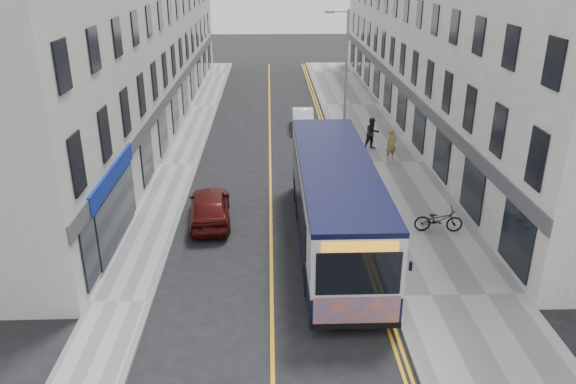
{
  "coord_description": "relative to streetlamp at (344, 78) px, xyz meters",
  "views": [
    {
      "loc": [
        0.01,
        -16.95,
        10.46
      ],
      "look_at": [
        0.72,
        4.31,
        1.6
      ],
      "focal_mm": 35.0,
      "sensor_mm": 36.0,
      "label": 1
    }
  ],
  "objects": [
    {
      "name": "car_white",
      "position": [
        -1.97,
        5.02,
        -3.74
      ],
      "size": [
        1.47,
        3.95,
        1.29
      ],
      "primitive_type": "imported",
      "rotation": [
        0.0,
        0.0,
        -0.03
      ],
      "color": "white",
      "rests_on": "ground"
    },
    {
      "name": "kerb_west",
      "position": [
        -8.17,
        -2.0,
        -4.32
      ],
      "size": [
        0.18,
        64.0,
        0.13
      ],
      "primitive_type": "cube",
      "color": "slate",
      "rests_on": "ground"
    },
    {
      "name": "road_dbl_yellow_outer",
      "position": [
        -0.42,
        -2.0,
        -4.38
      ],
      "size": [
        0.1,
        64.0,
        0.01
      ],
      "primitive_type": "cube",
      "color": "orange",
      "rests_on": "ground"
    },
    {
      "name": "bicycle",
      "position": [
        2.67,
        -10.52,
        -3.75
      ],
      "size": [
        2.01,
        0.83,
        1.03
      ],
      "primitive_type": "imported",
      "rotation": [
        0.0,
        0.0,
        1.5
      ],
      "color": "black",
      "rests_on": "pavement_east"
    },
    {
      "name": "ground",
      "position": [
        -4.17,
        -14.0,
        -4.38
      ],
      "size": [
        140.0,
        140.0,
        0.0
      ],
      "primitive_type": "plane",
      "color": "black",
      "rests_on": "ground"
    },
    {
      "name": "road_centre_line",
      "position": [
        -4.17,
        -2.0,
        -4.38
      ],
      "size": [
        0.12,
        64.0,
        0.01
      ],
      "primitive_type": "cube",
      "color": "orange",
      "rests_on": "ground"
    },
    {
      "name": "pedestrian_near",
      "position": [
        2.51,
        -1.69,
        -3.36
      ],
      "size": [
        0.77,
        0.64,
        1.8
      ],
      "primitive_type": "imported",
      "rotation": [
        0.0,
        0.0,
        0.38
      ],
      "color": "olive",
      "rests_on": "pavement_east"
    },
    {
      "name": "pavement_east",
      "position": [
        2.08,
        -2.0,
        -4.32
      ],
      "size": [
        4.5,
        64.0,
        0.12
      ],
      "primitive_type": "cube",
      "color": "gray",
      "rests_on": "ground"
    },
    {
      "name": "terrace_west",
      "position": [
        -13.17,
        7.0,
        2.12
      ],
      "size": [
        6.0,
        46.0,
        13.0
      ],
      "primitive_type": "cube",
      "color": "beige",
      "rests_on": "ground"
    },
    {
      "name": "road_dbl_yellow_inner",
      "position": [
        -0.62,
        -2.0,
        -4.38
      ],
      "size": [
        0.1,
        64.0,
        0.01
      ],
      "primitive_type": "cube",
      "color": "orange",
      "rests_on": "ground"
    },
    {
      "name": "kerb_east",
      "position": [
        -0.17,
        -2.0,
        -4.32
      ],
      "size": [
        0.18,
        64.0,
        0.13
      ],
      "primitive_type": "cube",
      "color": "slate",
      "rests_on": "ground"
    },
    {
      "name": "car_maroon",
      "position": [
        -6.76,
        -9.03,
        -3.66
      ],
      "size": [
        2.05,
        4.37,
        1.45
      ],
      "primitive_type": "imported",
      "rotation": [
        0.0,
        0.0,
        3.22
      ],
      "color": "#480D0C",
      "rests_on": "ground"
    },
    {
      "name": "terrace_east",
      "position": [
        7.33,
        7.0,
        2.12
      ],
      "size": [
        6.0,
        46.0,
        13.0
      ],
      "primitive_type": "cube",
      "color": "white",
      "rests_on": "ground"
    },
    {
      "name": "pavement_west",
      "position": [
        -9.17,
        -2.0,
        -4.32
      ],
      "size": [
        2.0,
        64.0,
        0.12
      ],
      "primitive_type": "cube",
      "color": "gray",
      "rests_on": "ground"
    },
    {
      "name": "streetlamp",
      "position": [
        0.0,
        0.0,
        0.0
      ],
      "size": [
        1.32,
        0.18,
        8.0
      ],
      "color": "#95989E",
      "rests_on": "ground"
    },
    {
      "name": "pedestrian_far",
      "position": [
        1.79,
        0.31,
        -3.33
      ],
      "size": [
        1.09,
        0.98,
        1.86
      ],
      "primitive_type": "imported",
      "rotation": [
        0.0,
        0.0,
        0.36
      ],
      "color": "black",
      "rests_on": "pavement_east"
    },
    {
      "name": "city_bus",
      "position": [
        -1.7,
        -11.28,
        -2.48
      ],
      "size": [
        2.79,
        11.96,
        3.48
      ],
      "color": "black",
      "rests_on": "ground"
    }
  ]
}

